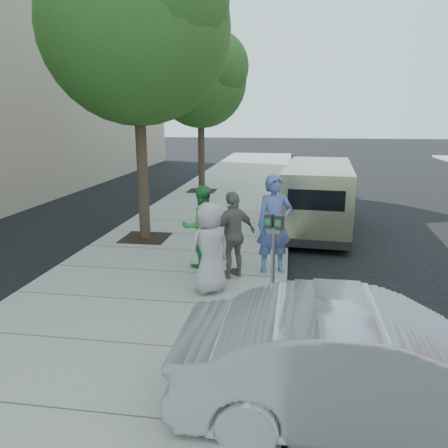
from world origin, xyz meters
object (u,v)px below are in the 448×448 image
(person_green_shirt, at_px, (202,227))
(tree_far, at_px, (202,77))
(person_striped_polo, at_px, (233,235))
(sedan, at_px, (373,368))
(parking_meter, at_px, (274,239))
(tree_near, at_px, (137,20))
(person_gray_shirt, at_px, (209,248))
(van, at_px, (318,196))
(person_officer, at_px, (274,224))

(person_green_shirt, bearing_deg, tree_far, -106.93)
(person_striped_polo, bearing_deg, sedan, 74.45)
(parking_meter, distance_m, sedan, 3.16)
(tree_near, distance_m, person_green_shirt, 5.28)
(person_striped_polo, bearing_deg, person_green_shirt, -77.65)
(tree_far, bearing_deg, parking_meter, -72.64)
(person_gray_shirt, height_order, person_striped_polo, person_striped_polo)
(van, distance_m, person_green_shirt, 4.85)
(person_striped_polo, bearing_deg, person_gray_shirt, 25.80)
(van, relative_size, person_officer, 2.67)
(parking_meter, xyz_separation_m, person_green_shirt, (-1.60, 1.63, -0.25))
(tree_near, height_order, person_striped_polo, tree_near)
(person_gray_shirt, bearing_deg, sedan, 87.02)
(tree_far, bearing_deg, tree_near, -90.00)
(tree_near, xyz_separation_m, person_gray_shirt, (2.33, -3.34, -4.55))
(tree_far, bearing_deg, sedan, -71.52)
(sedan, bearing_deg, person_officer, 16.04)
(sedan, relative_size, person_gray_shirt, 2.54)
(sedan, bearing_deg, person_striped_polo, 27.41)
(tree_far, distance_m, van, 8.12)
(person_striped_polo, bearing_deg, parking_meter, 84.54)
(tree_near, height_order, tree_far, tree_near)
(tree_near, xyz_separation_m, sedan, (4.70, -6.47, -4.84))
(tree_far, xyz_separation_m, parking_meter, (3.50, -11.21, -3.60))
(van, relative_size, person_gray_shirt, 3.21)
(person_gray_shirt, bearing_deg, person_officer, -171.60)
(tree_far, height_order, person_gray_shirt, tree_far)
(tree_far, height_order, person_green_shirt, tree_far)
(sedan, xyz_separation_m, person_striped_polo, (-2.04, 3.97, 0.32))
(tree_near, distance_m, tree_far, 7.63)
(person_officer, bearing_deg, tree_far, 90.95)
(person_striped_polo, bearing_deg, person_officer, 165.72)
(parking_meter, relative_size, person_gray_shirt, 0.93)
(sedan, height_order, person_striped_polo, person_striped_polo)
(person_gray_shirt, bearing_deg, person_green_shirt, -112.97)
(sedan, height_order, person_green_shirt, person_green_shirt)
(parking_meter, bearing_deg, person_gray_shirt, -169.61)
(tree_near, xyz_separation_m, person_officer, (3.45, -2.07, -4.38))
(parking_meter, distance_m, person_green_shirt, 2.30)
(tree_near, distance_m, van, 6.74)
(tree_near, relative_size, person_gray_shirt, 4.44)
(tree_far, distance_m, person_striped_polo, 11.13)
(person_officer, bearing_deg, tree_near, 130.36)
(tree_near, bearing_deg, sedan, -53.98)
(sedan, xyz_separation_m, person_gray_shirt, (-2.37, 3.12, 0.29))
(person_gray_shirt, distance_m, person_striped_polo, 0.91)
(tree_far, relative_size, person_striped_polo, 3.69)
(person_green_shirt, xyz_separation_m, person_gray_shirt, (0.42, -1.37, -0.04))
(van, relative_size, person_green_shirt, 3.07)
(tree_near, relative_size, tree_far, 1.16)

